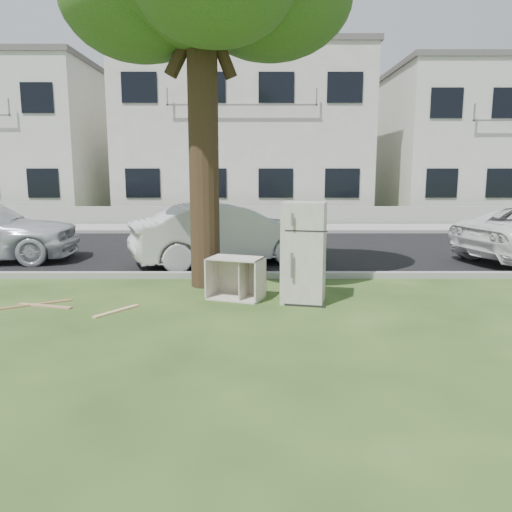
{
  "coord_description": "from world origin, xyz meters",
  "views": [
    {
      "loc": [
        0.53,
        -7.35,
        2.15
      ],
      "look_at": [
        0.54,
        0.6,
        0.77
      ],
      "focal_mm": 35.0,
      "sensor_mm": 36.0,
      "label": 1
    }
  ],
  "objects": [
    {
      "name": "townhouse_right",
      "position": [
        12.0,
        17.5,
        3.42
      ],
      "size": [
        10.2,
        8.16,
        6.84
      ],
      "color": "silver",
      "rests_on": "ground"
    },
    {
      "name": "kerb_near",
      "position": [
        0.0,
        2.45,
        0.0
      ],
      "size": [
        120.0,
        0.18,
        0.12
      ],
      "primitive_type": "cube",
      "color": "gray",
      "rests_on": "ground"
    },
    {
      "name": "car_center",
      "position": [
        -0.13,
        3.94,
        0.71
      ],
      "size": [
        4.54,
        2.92,
        1.41
      ],
      "primitive_type": "imported",
      "rotation": [
        0.0,
        0.0,
        1.93
      ],
      "color": "silver",
      "rests_on": "ground"
    },
    {
      "name": "plank_b",
      "position": [
        -2.82,
        0.33,
        0.01
      ],
      "size": [
        0.95,
        0.34,
        0.02
      ],
      "primitive_type": "cube",
      "rotation": [
        0.0,
        0.0,
        -0.27
      ],
      "color": "tan",
      "rests_on": "ground"
    },
    {
      "name": "townhouse_center",
      "position": [
        0.0,
        17.5,
        3.72
      ],
      "size": [
        11.22,
        8.16,
        7.44
      ],
      "color": "silver",
      "rests_on": "ground"
    },
    {
      "name": "kerb_far",
      "position": [
        0.0,
        9.55,
        0.0
      ],
      "size": [
        120.0,
        0.18,
        0.12
      ],
      "primitive_type": "cube",
      "color": "gray",
      "rests_on": "ground"
    },
    {
      "name": "ground",
      "position": [
        0.0,
        0.0,
        0.0
      ],
      "size": [
        120.0,
        120.0,
        0.0
      ],
      "primitive_type": "plane",
      "color": "#274318"
    },
    {
      "name": "fridge",
      "position": [
        1.32,
        0.63,
        0.82
      ],
      "size": [
        0.79,
        0.76,
        1.64
      ],
      "primitive_type": "cube",
      "rotation": [
        0.0,
        0.0,
        -0.22
      ],
      "color": "silver",
      "rests_on": "ground"
    },
    {
      "name": "sidewalk",
      "position": [
        0.0,
        11.0,
        0.01
      ],
      "size": [
        120.0,
        2.8,
        0.01
      ],
      "primitive_type": "cube",
      "color": "gray",
      "rests_on": "ground"
    },
    {
      "name": "cabinet",
      "position": [
        0.2,
        0.85,
        0.35
      ],
      "size": [
        1.04,
        0.82,
        0.7
      ],
      "primitive_type": "cube",
      "rotation": [
        0.0,
        0.0,
        -0.33
      ],
      "color": "silver",
      "rests_on": "ground"
    },
    {
      "name": "low_wall",
      "position": [
        0.0,
        12.6,
        0.35
      ],
      "size": [
        120.0,
        0.15,
        0.7
      ],
      "primitive_type": "cube",
      "color": "gray",
      "rests_on": "ground"
    },
    {
      "name": "road",
      "position": [
        0.0,
        6.0,
        0.01
      ],
      "size": [
        120.0,
        7.0,
        0.01
      ],
      "primitive_type": "cube",
      "color": "black",
      "rests_on": "ground"
    },
    {
      "name": "plank_a",
      "position": [
        -3.01,
        0.43,
        0.01
      ],
      "size": [
        1.0,
        0.64,
        0.02
      ],
      "primitive_type": "cube",
      "rotation": [
        0.0,
        0.0,
        0.53
      ],
      "color": "olive",
      "rests_on": "ground"
    },
    {
      "name": "plank_c",
      "position": [
        -1.6,
        0.04,
        0.01
      ],
      "size": [
        0.56,
        0.73,
        0.02
      ],
      "primitive_type": "cube",
      "rotation": [
        0.0,
        0.0,
        0.95
      ],
      "color": "tan",
      "rests_on": "ground"
    }
  ]
}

